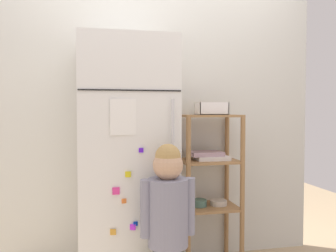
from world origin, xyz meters
The scene contains 5 objects.
kitchen_wall_back centered at (0.00, 0.37, 1.10)m, with size 2.66×0.03×2.21m, color silver.
refrigerator centered at (-0.29, 0.02, 0.85)m, with size 0.64×0.68×1.71m.
child_standing centered at (-0.09, -0.43, 0.62)m, with size 0.33×0.24×1.03m.
pantry_shelf_unit centered at (0.37, 0.17, 0.73)m, with size 0.46×0.35×1.19m.
fruit_bin centered at (0.39, 0.15, 1.23)m, with size 0.23×0.15×0.10m.
Camera 1 is at (-0.51, -2.42, 1.22)m, focal length 37.27 mm.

